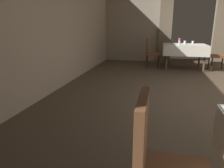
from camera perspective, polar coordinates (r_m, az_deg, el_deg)
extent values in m
plane|color=#4C3D2D|center=(4.17, 27.14, -4.22)|extent=(10.08, 10.08, 0.00)
cube|color=gray|center=(4.38, -17.00, 17.72)|extent=(0.12, 8.40, 3.00)
cube|color=gray|center=(8.07, 7.03, 17.06)|extent=(2.50, 0.12, 3.00)
cube|color=#70604C|center=(7.88, 14.58, 14.98)|extent=(0.44, 0.14, 2.52)
cube|color=#70604C|center=(8.13, 28.03, 13.70)|extent=(0.44, 0.14, 2.52)
cylinder|color=#4C3D2D|center=(6.46, 14.85, 6.82)|extent=(0.06, 0.06, 0.71)
cylinder|color=#4C3D2D|center=(6.58, 24.23, 6.12)|extent=(0.06, 0.06, 0.71)
cylinder|color=#4C3D2D|center=(7.28, 14.70, 7.78)|extent=(0.06, 0.06, 0.71)
cylinder|color=#4C3D2D|center=(7.39, 23.07, 7.16)|extent=(0.06, 0.06, 0.71)
cube|color=#4C3D2D|center=(6.87, 19.51, 10.06)|extent=(1.23, 0.99, 0.03)
cube|color=silver|center=(6.86, 19.53, 10.23)|extent=(1.29, 1.05, 0.01)
cube|color=silver|center=(6.36, 19.89, 8.49)|extent=(1.29, 0.02, 0.30)
cube|color=silver|center=(7.40, 19.01, 9.47)|extent=(1.29, 0.02, 0.30)
cube|color=silver|center=(6.84, 13.98, 9.40)|extent=(0.02, 1.05, 0.30)
cube|color=silver|center=(6.98, 24.73, 8.56)|extent=(0.02, 1.05, 0.30)
cube|color=brown|center=(1.23, 8.19, -14.21)|extent=(0.05, 0.42, 0.48)
cylinder|color=black|center=(6.76, 25.84, 4.89)|extent=(0.04, 0.04, 0.42)
cylinder|color=black|center=(7.12, 25.21, 5.45)|extent=(0.04, 0.04, 0.42)
cylinder|color=black|center=(7.21, 28.16, 5.20)|extent=(0.04, 0.04, 0.42)
cube|color=brown|center=(6.95, 27.27, 6.87)|extent=(0.44, 0.44, 0.06)
cylinder|color=black|center=(7.04, 12.78, 6.46)|extent=(0.04, 0.04, 0.42)
cylinder|color=black|center=(6.67, 12.74, 5.95)|extent=(0.04, 0.04, 0.42)
cylinder|color=black|center=(7.05, 9.68, 6.64)|extent=(0.04, 0.04, 0.42)
cylinder|color=black|center=(6.68, 9.46, 6.14)|extent=(0.04, 0.04, 0.42)
cube|color=brown|center=(6.83, 11.27, 8.17)|extent=(0.44, 0.44, 0.06)
cube|color=brown|center=(6.81, 9.67, 10.39)|extent=(0.05, 0.42, 0.48)
cylinder|color=silver|center=(6.51, 18.09, 10.77)|extent=(0.06, 0.06, 0.14)
sphere|color=#D84C8C|center=(6.50, 18.17, 11.66)|extent=(0.07, 0.07, 0.07)
cylinder|color=silver|center=(7.22, 21.42, 10.68)|extent=(0.07, 0.07, 0.09)
cylinder|color=silver|center=(6.98, 19.49, 10.78)|extent=(0.07, 0.07, 0.10)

